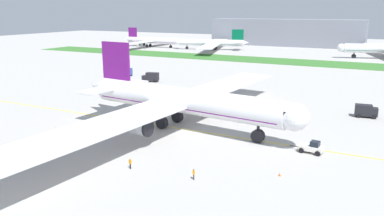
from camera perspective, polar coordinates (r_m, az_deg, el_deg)
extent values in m
plane|color=#ADAAA5|center=(77.52, -0.58, -3.71)|extent=(600.00, 600.00, 0.00)
cube|color=yellow|center=(79.02, 0.02, -3.35)|extent=(280.00, 0.36, 0.01)
cube|color=#38722D|center=(189.53, 16.45, 6.48)|extent=(320.00, 24.00, 0.10)
cylinder|color=white|center=(79.22, -1.29, 1.15)|extent=(44.39, 9.86, 5.29)
cube|color=#661472|center=(79.43, -1.28, 0.50)|extent=(42.59, 9.26, 0.63)
sphere|color=white|center=(69.20, 15.04, -1.30)|extent=(5.02, 5.02, 5.02)
cone|color=white|center=(94.75, -13.62, 3.18)|extent=(6.26, 5.08, 4.50)
cube|color=#661472|center=(89.58, -11.23, 6.89)|extent=(7.95, 1.35, 8.46)
cube|color=white|center=(94.92, -9.23, 3.67)|extent=(5.71, 8.92, 0.37)
cube|color=white|center=(87.52, -13.85, 2.53)|extent=(5.71, 8.92, 0.37)
cube|color=white|center=(99.34, 4.97, 3.42)|extent=(13.79, 40.47, 0.42)
cube|color=white|center=(64.30, -14.28, -3.05)|extent=(13.79, 40.47, 0.42)
cylinder|color=#B7BABF|center=(91.39, 3.04, 1.46)|extent=(5.30, 3.42, 2.91)
cylinder|color=black|center=(90.20, 4.42, 1.27)|extent=(0.75, 3.08, 3.05)
cylinder|color=#B7BABF|center=(69.96, -8.13, -2.70)|extent=(5.30, 3.42, 2.91)
cylinder|color=black|center=(68.40, -6.53, -3.04)|extent=(0.75, 3.08, 3.05)
cylinder|color=black|center=(72.45, 9.78, -3.33)|extent=(0.55, 0.55, 2.05)
cylinder|color=black|center=(72.76, 9.75, -4.10)|extent=(2.62, 1.39, 2.51)
cylinder|color=black|center=(84.27, -2.20, -0.62)|extent=(0.55, 0.55, 2.05)
cylinder|color=black|center=(84.54, -2.19, -1.29)|extent=(2.62, 1.39, 2.51)
cylinder|color=black|center=(79.96, -4.48, -1.48)|extent=(0.55, 0.55, 2.05)
cylinder|color=black|center=(80.24, -4.47, -2.18)|extent=(2.62, 1.39, 2.51)
cube|color=black|center=(69.26, 14.45, -0.68)|extent=(2.26, 4.14, 0.95)
sphere|color=black|center=(91.27, -9.11, 3.04)|extent=(0.37, 0.37, 0.37)
sphere|color=black|center=(88.57, -7.09, 2.77)|extent=(0.37, 0.37, 0.37)
sphere|color=black|center=(85.98, -4.94, 2.48)|extent=(0.37, 0.37, 0.37)
sphere|color=black|center=(83.53, -2.67, 2.16)|extent=(0.37, 0.37, 0.37)
sphere|color=black|center=(81.21, -0.26, 1.83)|extent=(0.37, 0.37, 0.37)
sphere|color=black|center=(79.06, 2.28, 1.47)|extent=(0.37, 0.37, 0.37)
sphere|color=black|center=(77.07, 4.96, 1.09)|extent=(0.37, 0.37, 0.37)
sphere|color=black|center=(75.26, 7.77, 0.69)|extent=(0.37, 0.37, 0.37)
sphere|color=black|center=(73.64, 10.72, 0.26)|extent=(0.37, 0.37, 0.37)
cube|color=white|center=(69.86, 17.27, -5.68)|extent=(4.18, 2.38, 0.84)
cube|color=black|center=(69.44, 17.79, -5.09)|extent=(1.59, 1.64, 0.90)
cylinder|color=black|center=(70.70, 14.99, -5.51)|extent=(1.80, 0.31, 0.12)
cylinder|color=black|center=(69.46, 15.90, -6.07)|extent=(0.93, 0.44, 0.90)
cylinder|color=black|center=(71.24, 16.38, -5.58)|extent=(0.93, 0.44, 0.90)
cylinder|color=black|center=(68.78, 18.13, -6.44)|extent=(0.93, 0.44, 0.90)
cylinder|color=black|center=(70.59, 18.56, -5.94)|extent=(0.93, 0.44, 0.90)
cylinder|color=black|center=(87.44, -10.58, -1.58)|extent=(0.12, 0.12, 0.80)
cylinder|color=#BFE519|center=(87.24, -10.51, -1.17)|extent=(0.09, 0.09, 0.51)
cylinder|color=black|center=(87.47, -10.70, -1.58)|extent=(0.12, 0.12, 0.80)
cylinder|color=#BFE519|center=(87.33, -10.81, -1.17)|extent=(0.09, 0.09, 0.51)
cube|color=#BFE519|center=(87.27, -10.66, -1.15)|extent=(0.48, 0.39, 0.56)
sphere|color=#8C6647|center=(87.17, -10.67, -0.90)|extent=(0.22, 0.22, 0.22)
cylinder|color=black|center=(61.06, -9.09, -8.56)|extent=(0.13, 0.13, 0.89)
cylinder|color=orange|center=(60.66, -9.05, -7.97)|extent=(0.10, 0.10, 0.56)
cylinder|color=black|center=(61.24, -9.17, -8.49)|extent=(0.13, 0.13, 0.89)
cylinder|color=orange|center=(61.09, -9.26, -7.82)|extent=(0.10, 0.10, 0.56)
cube|color=orange|center=(60.86, -9.16, -7.87)|extent=(0.53, 0.45, 0.63)
sphere|color=tan|center=(60.70, -9.18, -7.48)|extent=(0.24, 0.24, 0.24)
cylinder|color=black|center=(56.90, 0.23, -10.15)|extent=(0.12, 0.12, 0.85)
cylinder|color=orange|center=(56.75, 0.20, -9.45)|extent=(0.10, 0.10, 0.54)
cylinder|color=black|center=(56.72, 0.28, -10.23)|extent=(0.12, 0.12, 0.85)
cylinder|color=orange|center=(56.30, 0.31, -9.65)|extent=(0.10, 0.10, 0.54)
cube|color=orange|center=(56.51, 0.25, -9.52)|extent=(0.47, 0.50, 0.60)
sphere|color=#8C6647|center=(56.34, 0.25, -9.12)|extent=(0.23, 0.23, 0.23)
cube|color=#F2590C|center=(59.65, 12.85, -9.77)|extent=(0.36, 0.36, 0.03)
cone|color=#F2590C|center=(59.53, 12.87, -9.51)|extent=(0.28, 0.28, 0.55)
cylinder|color=white|center=(59.52, 12.87, -9.49)|extent=(0.17, 0.17, 0.06)
cube|color=#F2590C|center=(84.32, -19.58, -3.06)|extent=(0.36, 0.36, 0.03)
cone|color=#F2590C|center=(84.24, -19.60, -2.87)|extent=(0.28, 0.28, 0.55)
cylinder|color=white|center=(84.23, -19.60, -2.85)|extent=(0.17, 0.17, 0.06)
cube|color=#F2590C|center=(82.11, -21.17, -3.66)|extent=(0.36, 0.36, 0.03)
cone|color=#F2590C|center=(82.03, -21.18, -3.47)|extent=(0.28, 0.28, 0.55)
cylinder|color=white|center=(82.02, -21.19, -3.45)|extent=(0.17, 0.17, 0.06)
cube|color=black|center=(96.83, 24.09, -0.27)|extent=(3.88, 2.60, 2.47)
cube|color=black|center=(97.11, 25.44, -0.54)|extent=(1.65, 2.25, 1.93)
cube|color=#263347|center=(97.09, 25.85, -0.35)|extent=(0.29, 1.83, 0.85)
cylinder|color=black|center=(98.39, 25.33, -0.93)|extent=(0.93, 0.40, 0.90)
cylinder|color=black|center=(96.28, 25.43, -1.25)|extent=(0.93, 0.40, 0.90)
cylinder|color=black|center=(98.12, 23.45, -0.77)|extent=(0.93, 0.40, 0.90)
cylinder|color=black|center=(96.00, 23.51, -1.09)|extent=(0.93, 0.40, 0.90)
cube|color=black|center=(133.27, -5.91, 4.67)|extent=(4.68, 3.11, 2.72)
cube|color=black|center=(134.26, -7.01, 4.47)|extent=(2.12, 2.39, 1.63)
cube|color=#263347|center=(134.46, -7.33, 4.61)|extent=(0.51, 1.75, 0.72)
cylinder|color=black|center=(133.41, -7.15, 4.05)|extent=(0.95, 0.51, 0.90)
cylinder|color=black|center=(135.38, -6.85, 4.21)|extent=(0.95, 0.51, 0.90)
cylinder|color=black|center=(132.17, -5.60, 3.99)|extent=(0.95, 0.51, 0.90)
cylinder|color=black|center=(134.16, -5.31, 4.15)|extent=(0.95, 0.51, 0.90)
cube|color=#33478C|center=(146.49, -9.55, 5.38)|extent=(3.73, 2.65, 2.54)
cube|color=#33478C|center=(148.15, -10.11, 5.32)|extent=(1.69, 2.15, 1.85)
cube|color=#263347|center=(148.55, -10.27, 5.48)|extent=(0.42, 1.66, 0.82)
cylinder|color=black|center=(147.64, -10.38, 4.91)|extent=(0.94, 0.48, 0.90)
cylinder|color=black|center=(148.94, -9.80, 5.02)|extent=(0.94, 0.48, 0.90)
cylinder|color=black|center=(145.40, -9.60, 4.80)|extent=(0.94, 0.48, 0.90)
cylinder|color=black|center=(146.72, -9.01, 4.91)|extent=(0.94, 0.48, 0.90)
cylinder|color=white|center=(260.83, -5.92, 9.94)|extent=(37.23, 3.93, 3.89)
cube|color=#661472|center=(260.88, -5.92, 9.79)|extent=(35.74, 3.62, 0.47)
sphere|color=white|center=(250.74, -2.08, 9.83)|extent=(3.70, 3.70, 3.70)
cone|color=white|center=(272.36, -9.59, 10.06)|extent=(4.28, 3.31, 3.31)
cube|color=#661472|center=(269.28, -8.80, 11.06)|extent=(6.70, 0.40, 6.23)
cube|color=white|center=(273.15, -8.42, 10.18)|extent=(4.10, 6.23, 0.27)
cube|color=white|center=(266.85, -9.39, 10.05)|extent=(4.10, 6.23, 0.27)
cube|color=white|center=(277.67, -4.13, 10.14)|extent=(8.22, 33.51, 0.31)
cube|color=white|center=(246.49, -8.67, 9.49)|extent=(8.22, 33.51, 0.31)
cylinder|color=#B7BABF|center=(270.76, -4.76, 9.77)|extent=(3.70, 2.14, 2.14)
cylinder|color=black|center=(269.80, -4.42, 9.76)|extent=(0.32, 2.25, 2.25)
cylinder|color=#B7BABF|center=(252.11, -7.45, 9.36)|extent=(3.70, 2.14, 2.14)
cylinder|color=black|center=(251.07, -7.09, 9.36)|extent=(0.32, 2.25, 2.25)
cylinder|color=black|center=(253.69, -3.19, 9.26)|extent=(0.41, 0.41, 1.51)
cylinder|color=black|center=(253.76, -3.18, 9.09)|extent=(1.85, 0.83, 1.85)
cylinder|color=black|center=(264.37, -6.22, 9.40)|extent=(0.41, 0.41, 1.51)
cylinder|color=black|center=(264.44, -6.21, 9.24)|extent=(1.85, 0.83, 1.85)
cylinder|color=black|center=(260.97, -6.71, 9.32)|extent=(0.41, 0.41, 1.51)
cylinder|color=black|center=(261.04, -6.71, 9.16)|extent=(1.85, 0.83, 1.85)
cylinder|color=white|center=(242.19, 2.78, 9.67)|extent=(39.23, 14.41, 3.91)
cube|color=#055938|center=(242.25, 2.78, 9.51)|extent=(37.62, 13.68, 0.47)
sphere|color=white|center=(246.17, -2.10, 9.75)|extent=(3.71, 3.71, 3.71)
cone|color=white|center=(239.91, 7.95, 9.57)|extent=(5.03, 4.36, 3.32)
cube|color=#055938|center=(239.92, 6.80, 10.76)|extent=(6.98, 2.29, 6.25)
cube|color=white|center=(236.29, 6.88, 9.61)|extent=(5.88, 7.20, 0.27)
cube|color=white|center=(244.06, 7.03, 9.75)|extent=(5.88, 7.20, 0.27)
cube|color=white|center=(222.45, 2.51, 9.13)|extent=(17.98, 36.70, 0.31)
cube|color=white|center=(261.49, 3.88, 9.89)|extent=(17.98, 36.70, 0.31)
cylinder|color=#B7BABF|center=(230.63, 2.53, 9.02)|extent=(4.15, 3.07, 2.15)
cylinder|color=black|center=(230.92, 2.07, 9.03)|extent=(0.92, 2.26, 2.26)
cylinder|color=#B7BABF|center=(253.82, 3.36, 9.49)|extent=(4.15, 3.07, 2.15)
cylinder|color=black|center=(254.08, 2.94, 9.51)|extent=(0.92, 2.26, 2.26)
cylinder|color=black|center=(245.12, -0.75, 9.10)|extent=(0.41, 0.41, 1.51)
cylinder|color=black|center=(245.19, -0.75, 8.93)|extent=(2.01, 1.30, 1.86)
cylinder|color=black|center=(239.95, 3.46, 8.96)|extent=(0.41, 0.41, 1.51)
cylinder|color=black|center=(240.02, 3.45, 8.78)|extent=(2.01, 1.30, 1.86)
cylinder|color=black|center=(244.00, 3.59, 9.05)|extent=(0.41, 0.41, 1.51)
cylinder|color=black|center=(244.07, 3.59, 8.87)|extent=(2.01, 1.30, 1.86)
sphere|color=white|center=(213.52, 21.30, 8.31)|extent=(4.39, 4.39, 4.39)
cube|color=white|center=(240.00, 26.15, 8.25)|extent=(19.96, 39.19, 0.37)
cylinder|color=#B7BABF|center=(231.56, 26.37, 7.71)|extent=(4.94, 3.71, 2.54)
cylinder|color=black|center=(230.96, 25.84, 7.75)|extent=(1.14, 2.67, 2.67)
cylinder|color=black|center=(215.13, 22.89, 7.34)|extent=(0.48, 0.48, 1.79)
cylinder|color=black|center=(215.22, 22.87, 7.10)|extent=(2.39, 1.58, 2.20)
cube|color=gray|center=(277.99, 13.73, 10.83)|extent=(103.00, 20.00, 18.00)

